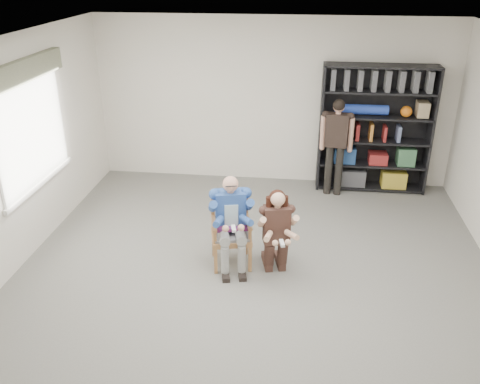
% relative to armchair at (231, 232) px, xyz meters
% --- Properties ---
extents(room_shell, '(6.00, 7.00, 2.80)m').
position_rel_armchair_xyz_m(room_shell, '(0.32, -0.65, 0.93)').
color(room_shell, white).
rests_on(room_shell, ground).
extents(floor, '(6.00, 7.00, 0.01)m').
position_rel_armchair_xyz_m(floor, '(0.32, -0.65, -0.47)').
color(floor, slate).
rests_on(floor, ground).
extents(window_left, '(0.16, 2.00, 1.75)m').
position_rel_armchair_xyz_m(window_left, '(-2.63, 0.35, 1.16)').
color(window_left, white).
rests_on(window_left, room_shell).
extents(armchair, '(0.65, 0.63, 0.94)m').
position_rel_armchair_xyz_m(armchair, '(0.00, 0.00, 0.00)').
color(armchair, '#AD6A44').
rests_on(armchair, floor).
extents(seated_man, '(0.68, 0.83, 1.22)m').
position_rel_armchair_xyz_m(seated_man, '(0.00, 0.00, 0.14)').
color(seated_man, navy).
rests_on(seated_man, floor).
extents(kneeling_woman, '(0.63, 0.84, 1.11)m').
position_rel_armchair_xyz_m(kneeling_woman, '(0.58, -0.12, 0.09)').
color(kneeling_woman, '#3D261D').
rests_on(kneeling_woman, floor).
extents(bookshelf, '(1.80, 0.38, 2.10)m').
position_rel_armchair_xyz_m(bookshelf, '(2.02, 2.63, 0.58)').
color(bookshelf, black).
rests_on(bookshelf, floor).
extents(standing_man, '(0.53, 0.35, 1.62)m').
position_rel_armchair_xyz_m(standing_man, '(1.39, 2.33, 0.34)').
color(standing_man, black).
rests_on(standing_man, floor).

